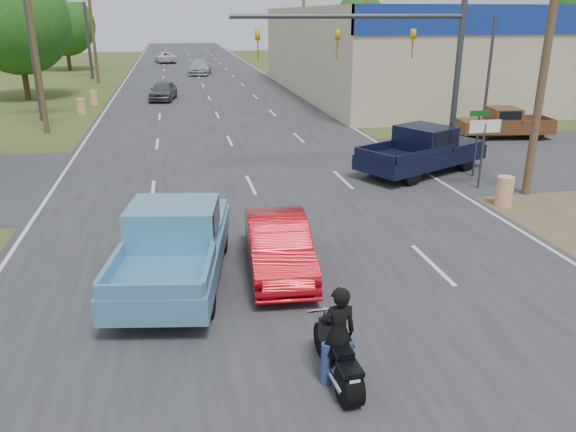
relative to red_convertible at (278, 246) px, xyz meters
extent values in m
cube|color=#2D2D30|center=(0.34, 31.60, -0.68)|extent=(15.00, 180.00, 0.02)
cube|color=#2D2D30|center=(0.34, 9.60, -0.68)|extent=(120.00, 10.00, 0.02)
cylinder|color=#4C3823|center=(9.84, 4.60, 4.31)|extent=(0.28, 0.28, 10.00)
cylinder|color=#4C3823|center=(9.84, 22.60, 4.31)|extent=(0.28, 0.28, 10.00)
cylinder|color=#4C3823|center=(9.84, 40.60, 4.31)|extent=(0.28, 0.28, 10.00)
cylinder|color=#4C3823|center=(-9.16, 19.60, 4.31)|extent=(0.28, 0.28, 10.00)
cylinder|color=#4C3823|center=(-9.16, 43.60, 4.31)|extent=(0.28, 0.28, 10.00)
cylinder|color=#422D19|center=(-13.16, 33.60, 0.93)|extent=(0.44, 0.44, 3.24)
sphere|color=#204D16|center=(-13.16, 33.60, 4.89)|extent=(7.56, 7.56, 7.56)
cylinder|color=#422D19|center=(-13.86, 57.60, 0.75)|extent=(0.44, 0.44, 2.88)
sphere|color=#204D16|center=(-13.86, 57.60, 4.27)|extent=(6.72, 6.72, 6.72)
cylinder|color=#422D19|center=(30.34, 86.60, 1.02)|extent=(0.44, 0.44, 3.42)
sphere|color=#204D16|center=(30.34, 86.60, 5.20)|extent=(7.98, 7.98, 7.98)
cylinder|color=orange|center=(8.34, 3.60, -0.19)|extent=(0.56, 0.56, 1.00)
cylinder|color=orange|center=(8.74, 12.10, -0.19)|extent=(0.56, 0.56, 1.00)
cylinder|color=orange|center=(-8.16, 25.60, -0.19)|extent=(0.56, 0.56, 1.00)
cylinder|color=orange|center=(-7.86, 29.60, -0.19)|extent=(0.56, 0.56, 1.00)
cylinder|color=#3F3F44|center=(-10.16, 23.60, 3.81)|extent=(0.30, 0.30, 9.00)
cylinder|color=#3F3F44|center=(-10.16, 47.60, 3.81)|extent=(0.30, 0.30, 9.00)
cylinder|color=#3F3F44|center=(8.54, 5.60, 0.51)|extent=(0.08, 0.08, 2.40)
cube|color=white|center=(8.54, 5.60, 1.61)|extent=(1.20, 0.05, 0.45)
cylinder|color=#3F3F44|center=(9.14, 7.10, 0.51)|extent=(0.08, 0.08, 2.40)
cube|color=#0C591E|center=(9.14, 7.10, 1.81)|extent=(0.80, 0.04, 0.22)
cylinder|color=#3F3F44|center=(8.84, 8.60, 2.81)|extent=(0.24, 0.24, 7.00)
cylinder|color=#3F3F44|center=(4.34, 8.60, 5.31)|extent=(9.00, 0.18, 0.18)
imported|color=gold|center=(6.84, 8.60, 4.86)|extent=(0.18, 0.40, 1.10)
imported|color=gold|center=(3.84, 8.60, 4.86)|extent=(0.18, 0.40, 1.10)
imported|color=gold|center=(0.84, 8.60, 4.86)|extent=(0.18, 0.40, 1.10)
imported|color=#BE0813|center=(0.00, 0.00, 0.00)|extent=(1.75, 4.29, 1.38)
cylinder|color=black|center=(0.22, -5.20, -0.36)|extent=(0.36, 0.68, 0.66)
cylinder|color=black|center=(0.13, -3.75, -0.36)|extent=(0.16, 0.67, 0.66)
cube|color=black|center=(0.17, -4.45, -0.07)|extent=(0.29, 1.21, 0.30)
cube|color=black|center=(0.16, -4.20, 0.13)|extent=(0.29, 0.57, 0.22)
cube|color=black|center=(0.19, -4.75, 0.09)|extent=(0.33, 0.57, 0.10)
cylinder|color=white|center=(0.14, -3.90, 0.36)|extent=(0.65, 0.09, 0.05)
cube|color=white|center=(0.23, -5.42, -0.14)|extent=(0.18, 0.03, 0.12)
imported|color=black|center=(0.18, -4.60, 0.18)|extent=(0.66, 0.46, 1.74)
cylinder|color=black|center=(-3.12, 1.88, -0.25)|extent=(0.47, 0.92, 0.88)
cylinder|color=black|center=(-1.30, 1.57, -0.25)|extent=(0.47, 0.92, 0.88)
cylinder|color=black|center=(-3.71, -1.50, -0.25)|extent=(0.47, 0.92, 0.88)
cylinder|color=black|center=(-1.89, -1.81, -0.25)|extent=(0.47, 0.92, 0.88)
cube|color=#5795BB|center=(-2.51, 0.03, -0.01)|extent=(3.14, 6.01, 0.57)
cube|color=#5795BB|center=(-2.21, 1.73, 0.35)|extent=(2.43, 2.50, 0.20)
cube|color=#5795BB|center=(-2.49, 0.15, 0.74)|extent=(2.29, 2.04, 0.94)
cube|color=black|center=(-2.49, 0.15, 0.90)|extent=(2.27, 1.70, 0.50)
cube|color=#5795BB|center=(-2.98, -2.73, 0.43)|extent=(2.01, 0.43, 0.33)
cylinder|color=black|center=(8.44, 9.62, -0.25)|extent=(0.93, 0.69, 0.87)
cylinder|color=black|center=(9.28, 7.99, -0.25)|extent=(0.93, 0.69, 0.87)
cylinder|color=black|center=(5.41, 8.07, -0.25)|extent=(0.93, 0.69, 0.87)
cylinder|color=black|center=(6.24, 6.44, -0.25)|extent=(0.93, 0.69, 0.87)
cube|color=black|center=(7.34, 8.03, -0.01)|extent=(6.05, 4.53, 0.57)
cube|color=black|center=(8.86, 8.80, 0.35)|extent=(2.87, 2.83, 0.20)
cube|color=black|center=(7.44, 8.08, 0.73)|extent=(2.43, 2.56, 0.93)
cube|color=black|center=(7.44, 8.08, 0.89)|extent=(2.15, 2.45, 0.49)
cube|color=black|center=(4.86, 6.77, 0.42)|extent=(0.99, 1.83, 0.33)
cylinder|color=black|center=(12.86, 13.07, -0.33)|extent=(0.76, 0.38, 0.72)
cylinder|color=black|center=(13.10, 14.57, -0.33)|extent=(0.76, 0.38, 0.72)
cylinder|color=black|center=(15.65, 12.64, -0.33)|extent=(0.76, 0.38, 0.72)
cylinder|color=black|center=(15.89, 14.14, -0.33)|extent=(0.76, 0.38, 0.72)
cube|color=brown|center=(14.38, 13.60, -0.13)|extent=(4.93, 2.50, 0.47)
cube|color=brown|center=(12.98, 13.82, 0.17)|extent=(2.03, 1.97, 0.16)
cube|color=brown|center=(14.28, 13.62, 0.48)|extent=(1.65, 1.86, 0.77)
cube|color=black|center=(14.28, 13.62, 0.62)|extent=(1.38, 1.85, 0.41)
cube|color=brown|center=(16.65, 13.25, 0.23)|extent=(0.32, 1.66, 0.27)
imported|color=#4D4D52|center=(-3.06, 30.95, 0.01)|extent=(2.34, 4.34, 1.40)
imported|color=#B2B3B7|center=(0.62, 49.92, 0.10)|extent=(2.99, 5.72, 1.58)
imported|color=silver|center=(-3.12, 66.31, 0.02)|extent=(3.08, 5.38, 1.41)
camera|label=1|loc=(-2.27, -12.52, 5.36)|focal=35.00mm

